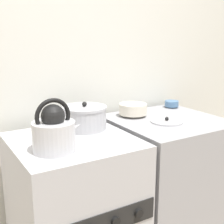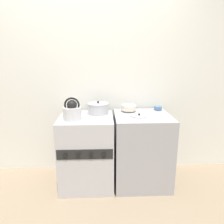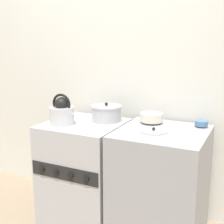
{
  "view_description": "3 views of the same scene",
  "coord_description": "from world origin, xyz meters",
  "views": [
    {
      "loc": [
        -0.61,
        -1.11,
        1.37
      ],
      "look_at": [
        0.24,
        0.31,
        0.96
      ],
      "focal_mm": 50.0,
      "sensor_mm": 36.0,
      "label": 1
    },
    {
      "loc": [
        0.2,
        -2.12,
        1.53
      ],
      "look_at": [
        0.3,
        0.34,
        0.9
      ],
      "focal_mm": 35.0,
      "sensor_mm": 36.0,
      "label": 2
    },
    {
      "loc": [
        1.28,
        -1.83,
        1.51
      ],
      "look_at": [
        0.26,
        0.3,
        0.97
      ],
      "focal_mm": 50.0,
      "sensor_mm": 36.0,
      "label": 3
    }
  ],
  "objects": [
    {
      "name": "small_ceramic_bowl",
      "position": [
        0.9,
        0.57,
        0.89
      ],
      "size": [
        0.1,
        0.1,
        0.05
      ],
      "color": "#4C729E",
      "rests_on": "counter"
    },
    {
      "name": "ground_plane",
      "position": [
        0.0,
        0.0,
        0.0
      ],
      "size": [
        12.0,
        12.0,
        0.0
      ],
      "primitive_type": "plane",
      "color": "gray"
    },
    {
      "name": "wall_back",
      "position": [
        0.0,
        0.73,
        1.25
      ],
      "size": [
        7.0,
        0.06,
        2.5
      ],
      "color": "silver",
      "rests_on": "ground_plane"
    },
    {
      "name": "enamel_bowl",
      "position": [
        0.52,
        0.5,
        0.9
      ],
      "size": [
        0.18,
        0.18,
        0.08
      ],
      "color": "beige",
      "rests_on": "counter"
    },
    {
      "name": "kettle",
      "position": [
        -0.14,
        0.2,
        0.94
      ],
      "size": [
        0.24,
        0.2,
        0.25
      ],
      "color": "silver",
      "rests_on": "stove"
    },
    {
      "name": "loose_pot_lid",
      "position": [
        0.61,
        0.28,
        0.86
      ],
      "size": [
        0.2,
        0.2,
        0.03
      ],
      "color": "#B2B2B7",
      "rests_on": "counter"
    },
    {
      "name": "stove",
      "position": [
        0.0,
        0.31,
        0.42
      ],
      "size": [
        0.62,
        0.64,
        0.85
      ],
      "color": "#B2B2B7",
      "rests_on": "ground_plane"
    },
    {
      "name": "counter",
      "position": [
        0.66,
        0.33,
        0.43
      ],
      "size": [
        0.65,
        0.66,
        0.86
      ],
      "color": "#99999E",
      "rests_on": "ground_plane"
    },
    {
      "name": "cooking_pot",
      "position": [
        0.14,
        0.44,
        0.91
      ],
      "size": [
        0.25,
        0.25,
        0.16
      ],
      "color": "#B2B2B7",
      "rests_on": "stove"
    }
  ]
}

